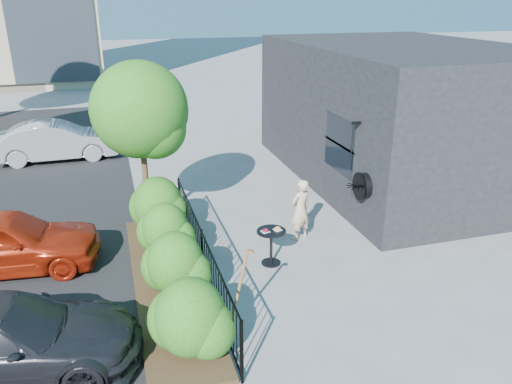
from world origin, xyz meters
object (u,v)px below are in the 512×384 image
object	(u,v)px
patio_tree	(143,116)
shovel	(237,296)
cafe_table	(271,241)
woman	(300,210)
car_red	(3,242)
car_silver	(56,141)
car_darkgrey	(3,338)

from	to	relation	value
patio_tree	shovel	distance (m)	5.09
cafe_table	shovel	distance (m)	2.36
woman	car_red	world-z (taller)	woman
woman	car_silver	distance (m)	9.89
cafe_table	woman	world-z (taller)	woman
patio_tree	woman	bearing A→B (deg)	-26.76
woman	car_silver	size ratio (longest dim) A/B	0.36
car_silver	car_red	bearing A→B (deg)	175.50
car_darkgrey	cafe_table	bearing A→B (deg)	-58.24
woman	shovel	bearing A→B (deg)	30.83
woman	car_silver	bearing A→B (deg)	-75.50
woman	shovel	xyz separation A→B (m)	(-2.25, -2.91, -0.06)
car_red	car_silver	xyz separation A→B (m)	(0.50, 7.61, 0.02)
car_red	car_silver	size ratio (longest dim) A/B	0.94
patio_tree	car_silver	distance (m)	7.20
woman	car_red	distance (m)	6.31
patio_tree	woman	size ratio (longest dim) A/B	2.70
car_red	car_darkgrey	bearing A→B (deg)	-165.73
patio_tree	car_darkgrey	size ratio (longest dim) A/B	0.98
cafe_table	shovel	xyz separation A→B (m)	(-1.25, -2.00, 0.14)
patio_tree	car_darkgrey	world-z (taller)	patio_tree
woman	car_darkgrey	bearing A→B (deg)	4.75
cafe_table	car_red	world-z (taller)	car_red
patio_tree	shovel	world-z (taller)	patio_tree
cafe_table	woman	xyz separation A→B (m)	(1.00, 0.91, 0.20)
car_darkgrey	car_silver	bearing A→B (deg)	9.72
woman	cafe_table	bearing A→B (deg)	20.99
car_red	car_silver	world-z (taller)	car_silver
woman	car_silver	xyz separation A→B (m)	(-5.80, 8.02, -0.07)
shovel	car_silver	world-z (taller)	shovel
cafe_table	car_silver	distance (m)	10.14
patio_tree	woman	distance (m)	4.15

